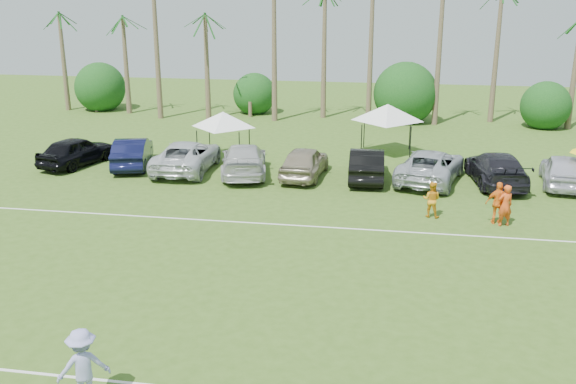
# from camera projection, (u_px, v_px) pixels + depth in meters

# --- Properties ---
(field_lines) EXTENTS (80.00, 12.10, 0.01)m
(field_lines) POSITION_uv_depth(u_px,v_px,m) (224.00, 284.00, 21.60)
(field_lines) COLOR white
(field_lines) RESTS_ON ground
(palm_tree_0) EXTENTS (2.40, 2.40, 8.90)m
(palm_tree_0) POSITION_uv_depth(u_px,v_px,m) (53.00, 18.00, 51.17)
(palm_tree_0) COLOR brown
(palm_tree_0) RESTS_ON ground
(palm_tree_1) EXTENTS (2.40, 2.40, 9.90)m
(palm_tree_1) POSITION_uv_depth(u_px,v_px,m) (111.00, 7.00, 50.11)
(palm_tree_1) COLOR brown
(palm_tree_1) RESTS_ON ground
(palm_tree_4) EXTENTS (2.40, 2.40, 8.90)m
(palm_tree_4) POSITION_uv_depth(u_px,v_px,m) (274.00, 19.00, 48.27)
(palm_tree_4) COLOR brown
(palm_tree_4) RESTS_ON ground
(palm_tree_5) EXTENTS (2.40, 2.40, 9.90)m
(palm_tree_5) POSITION_uv_depth(u_px,v_px,m) (327.00, 8.00, 47.36)
(palm_tree_5) COLOR brown
(palm_tree_5) RESTS_ON ground
(palm_tree_8) EXTENTS (2.40, 2.40, 8.90)m
(palm_tree_8) POSITION_uv_depth(u_px,v_px,m) (509.00, 21.00, 45.52)
(palm_tree_8) COLOR brown
(palm_tree_8) RESTS_ON ground
(bush_tree_0) EXTENTS (4.00, 4.00, 4.00)m
(bush_tree_0) POSITION_uv_depth(u_px,v_px,m) (100.00, 88.00, 53.31)
(bush_tree_0) COLOR brown
(bush_tree_0) RESTS_ON ground
(bush_tree_1) EXTENTS (4.00, 4.00, 4.00)m
(bush_tree_1) POSITION_uv_depth(u_px,v_px,m) (253.00, 92.00, 51.22)
(bush_tree_1) COLOR brown
(bush_tree_1) RESTS_ON ground
(bush_tree_2) EXTENTS (4.00, 4.00, 4.00)m
(bush_tree_2) POSITION_uv_depth(u_px,v_px,m) (405.00, 96.00, 49.28)
(bush_tree_2) COLOR brown
(bush_tree_2) RESTS_ON ground
(bush_tree_3) EXTENTS (4.00, 4.00, 4.00)m
(bush_tree_3) POSITION_uv_depth(u_px,v_px,m) (541.00, 100.00, 47.67)
(bush_tree_3) COLOR brown
(bush_tree_3) RESTS_ON ground
(sideline_player_a) EXTENTS (0.77, 0.65, 1.79)m
(sideline_player_a) POSITION_uv_depth(u_px,v_px,m) (505.00, 205.00, 26.73)
(sideline_player_a) COLOR #E14D19
(sideline_player_a) RESTS_ON ground
(sideline_player_b) EXTENTS (0.89, 0.77, 1.59)m
(sideline_player_b) POSITION_uv_depth(u_px,v_px,m) (432.00, 199.00, 27.84)
(sideline_player_b) COLOR orange
(sideline_player_b) RESTS_ON ground
(sideline_player_c) EXTENTS (1.09, 0.50, 1.83)m
(sideline_player_c) POSITION_uv_depth(u_px,v_px,m) (499.00, 203.00, 26.98)
(sideline_player_c) COLOR orange
(sideline_player_c) RESTS_ON ground
(canopy_tent_left) EXTENTS (3.91, 3.91, 3.17)m
(canopy_tent_left) POSITION_uv_depth(u_px,v_px,m) (223.00, 112.00, 37.57)
(canopy_tent_left) COLOR black
(canopy_tent_left) RESTS_ON ground
(canopy_tent_right) EXTENTS (4.38, 4.38, 3.55)m
(canopy_tent_right) POSITION_uv_depth(u_px,v_px,m) (388.00, 104.00, 38.22)
(canopy_tent_right) COLOR black
(canopy_tent_right) RESTS_ON ground
(frisbee_player) EXTENTS (1.42, 1.23, 1.91)m
(frisbee_player) POSITION_uv_depth(u_px,v_px,m) (83.00, 366.00, 15.11)
(frisbee_player) COLOR #9A9BDB
(frisbee_player) RESTS_ON ground
(parked_car_0) EXTENTS (3.13, 5.21, 1.66)m
(parked_car_0) POSITION_uv_depth(u_px,v_px,m) (76.00, 151.00, 36.25)
(parked_car_0) COLOR black
(parked_car_0) RESTS_ON ground
(parked_car_1) EXTENTS (3.02, 5.33, 1.66)m
(parked_car_1) POSITION_uv_depth(u_px,v_px,m) (132.00, 152.00, 35.93)
(parked_car_1) COLOR #0E1134
(parked_car_1) RESTS_ON ground
(parked_car_2) EXTENTS (2.94, 6.06, 1.66)m
(parked_car_2) POSITION_uv_depth(u_px,v_px,m) (187.00, 156.00, 35.14)
(parked_car_2) COLOR silver
(parked_car_2) RESTS_ON ground
(parked_car_3) EXTENTS (3.48, 6.09, 1.66)m
(parked_car_3) POSITION_uv_depth(u_px,v_px,m) (244.00, 159.00, 34.39)
(parked_car_3) COLOR #BBBBBB
(parked_car_3) RESTS_ON ground
(parked_car_4) EXTENTS (2.32, 5.01, 1.66)m
(parked_car_4) POSITION_uv_depth(u_px,v_px,m) (304.00, 162.00, 33.90)
(parked_car_4) COLOR gray
(parked_car_4) RESTS_ON ground
(parked_car_5) EXTENTS (1.97, 5.11, 1.66)m
(parked_car_5) POSITION_uv_depth(u_px,v_px,m) (367.00, 164.00, 33.49)
(parked_car_5) COLOR black
(parked_car_5) RESTS_ON ground
(parked_car_6) EXTENTS (4.09, 6.46, 1.66)m
(parked_car_6) POSITION_uv_depth(u_px,v_px,m) (431.00, 166.00, 33.13)
(parked_car_6) COLOR #AAB0B6
(parked_car_6) RESTS_ON ground
(parked_car_7) EXTENTS (2.95, 5.95, 1.66)m
(parked_car_7) POSITION_uv_depth(u_px,v_px,m) (496.00, 168.00, 32.65)
(parked_car_7) COLOR black
(parked_car_7) RESTS_ON ground
(parked_car_8) EXTENTS (2.56, 5.08, 1.66)m
(parked_car_8) POSITION_uv_depth(u_px,v_px,m) (563.00, 170.00, 32.31)
(parked_car_8) COLOR silver
(parked_car_8) RESTS_ON ground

